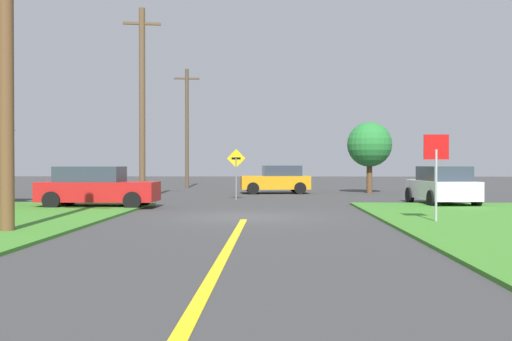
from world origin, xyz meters
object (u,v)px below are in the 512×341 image
(car_approaching_junction, at_px, (277,180))
(utility_pole_mid, at_px, (142,101))
(utility_pole_far, at_px, (187,126))
(direction_sign, at_px, (236,168))
(oak_tree_left, at_px, (369,145))
(stop_sign, at_px, (436,161))
(car_on_crossroad, at_px, (442,186))
(utility_pole_near, at_px, (7,73))
(parked_car_near_building, at_px, (97,187))

(car_approaching_junction, relative_size, utility_pole_mid, 0.45)
(utility_pole_far, distance_m, direction_sign, 14.74)
(direction_sign, relative_size, oak_tree_left, 0.58)
(utility_pole_far, bearing_deg, stop_sign, -66.26)
(stop_sign, relative_size, car_on_crossroad, 0.59)
(stop_sign, bearing_deg, car_on_crossroad, -108.33)
(car_on_crossroad, relative_size, utility_pole_near, 0.56)
(car_on_crossroad, relative_size, oak_tree_left, 1.04)
(car_approaching_junction, relative_size, parked_car_near_building, 0.90)
(utility_pole_far, bearing_deg, car_on_crossroad, -52.04)
(parked_car_near_building, bearing_deg, stop_sign, -25.87)
(utility_pole_mid, height_order, direction_sign, utility_pole_mid)
(stop_sign, height_order, parked_car_near_building, stop_sign)
(utility_pole_near, distance_m, utility_pole_mid, 13.74)
(car_on_crossroad, bearing_deg, utility_pole_far, 33.82)
(direction_sign, bearing_deg, utility_pole_far, 107.82)
(car_on_crossroad, height_order, oak_tree_left, oak_tree_left)
(car_on_crossroad, relative_size, direction_sign, 1.79)
(direction_sign, bearing_deg, car_approaching_junction, 72.14)
(car_on_crossroad, bearing_deg, direction_sign, 65.79)
(parked_car_near_building, bearing_deg, car_approaching_junction, 58.48)
(car_on_crossroad, xyz_separation_m, parked_car_near_building, (-13.97, -1.99, 0.00))
(car_on_crossroad, bearing_deg, parked_car_near_building, 93.96)
(direction_sign, bearing_deg, stop_sign, -59.56)
(utility_pole_far, bearing_deg, parked_car_near_building, -92.16)
(utility_pole_far, bearing_deg, car_approaching_junction, -50.31)
(car_on_crossroad, distance_m, direction_sign, 9.43)
(utility_pole_mid, xyz_separation_m, direction_sign, (4.52, -0.04, -3.21))
(utility_pole_near, xyz_separation_m, oak_tree_left, (12.19, 20.41, -1.14))
(car_on_crossroad, distance_m, utility_pole_near, 17.45)
(stop_sign, relative_size, utility_pole_far, 0.30)
(parked_car_near_building, xyz_separation_m, direction_sign, (5.14, 5.21, 0.71))
(stop_sign, height_order, utility_pole_mid, utility_pole_mid)
(car_on_crossroad, distance_m, utility_pole_far, 21.84)
(parked_car_near_building, bearing_deg, direction_sign, 46.04)
(car_on_crossroad, relative_size, utility_pole_mid, 0.47)
(stop_sign, xyz_separation_m, oak_tree_left, (0.95, 17.73, 1.04))
(utility_pole_near, relative_size, utility_pole_far, 0.92)
(direction_sign, xyz_separation_m, oak_tree_left, (7.41, 6.73, 1.33))
(utility_pole_mid, xyz_separation_m, oak_tree_left, (11.94, 6.69, -1.88))
(car_on_crossroad, relative_size, parked_car_near_building, 0.95)
(utility_pole_mid, height_order, utility_pole_far, utility_pole_mid)
(utility_pole_far, bearing_deg, direction_sign, -72.18)
(car_on_crossroad, height_order, direction_sign, direction_sign)
(car_on_crossroad, height_order, utility_pole_far, utility_pole_far)
(stop_sign, distance_m, car_approaching_junction, 17.69)
(stop_sign, height_order, oak_tree_left, oak_tree_left)
(car_on_crossroad, bearing_deg, car_approaching_junction, 32.32)
(car_approaching_junction, distance_m, utility_pole_far, 10.61)
(car_on_crossroad, height_order, parked_car_near_building, same)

